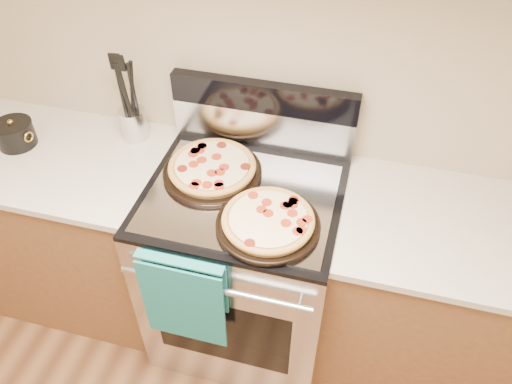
% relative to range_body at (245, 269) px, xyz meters
% --- Properties ---
extents(wall_back, '(4.00, 0.00, 4.00)m').
position_rel_range_body_xyz_m(wall_back, '(0.00, 0.35, 0.90)').
color(wall_back, tan).
rests_on(wall_back, ground).
extents(range_body, '(0.76, 0.68, 0.90)m').
position_rel_range_body_xyz_m(range_body, '(0.00, 0.00, 0.00)').
color(range_body, '#B7B7BC').
rests_on(range_body, ground).
extents(oven_window, '(0.56, 0.01, 0.40)m').
position_rel_range_body_xyz_m(oven_window, '(0.00, -0.34, 0.00)').
color(oven_window, black).
rests_on(oven_window, range_body).
extents(cooktop, '(0.76, 0.68, 0.02)m').
position_rel_range_body_xyz_m(cooktop, '(0.00, 0.00, 0.46)').
color(cooktop, black).
rests_on(cooktop, range_body).
extents(backsplash_lower, '(0.76, 0.06, 0.18)m').
position_rel_range_body_xyz_m(backsplash_lower, '(0.00, 0.31, 0.56)').
color(backsplash_lower, silver).
rests_on(backsplash_lower, cooktop).
extents(backsplash_upper, '(0.76, 0.06, 0.12)m').
position_rel_range_body_xyz_m(backsplash_upper, '(0.00, 0.31, 0.71)').
color(backsplash_upper, black).
rests_on(backsplash_upper, backsplash_lower).
extents(oven_handle, '(0.70, 0.03, 0.03)m').
position_rel_range_body_xyz_m(oven_handle, '(0.00, -0.38, 0.35)').
color(oven_handle, silver).
rests_on(oven_handle, range_body).
extents(dish_towel, '(0.32, 0.05, 0.42)m').
position_rel_range_body_xyz_m(dish_towel, '(-0.12, -0.38, 0.25)').
color(dish_towel, '#177570').
rests_on(dish_towel, oven_handle).
extents(foil_sheet, '(0.70, 0.55, 0.01)m').
position_rel_range_body_xyz_m(foil_sheet, '(0.00, -0.03, 0.47)').
color(foil_sheet, gray).
rests_on(foil_sheet, cooktop).
extents(cabinet_left, '(1.00, 0.62, 0.88)m').
position_rel_range_body_xyz_m(cabinet_left, '(-0.88, 0.03, -0.01)').
color(cabinet_left, brown).
rests_on(cabinet_left, ground).
extents(countertop_left, '(1.02, 0.64, 0.03)m').
position_rel_range_body_xyz_m(countertop_left, '(-0.88, 0.03, 0.45)').
color(countertop_left, '#BDB7A9').
rests_on(countertop_left, cabinet_left).
extents(cabinet_right, '(1.00, 0.62, 0.88)m').
position_rel_range_body_xyz_m(cabinet_right, '(0.88, 0.03, -0.01)').
color(cabinet_right, brown).
rests_on(cabinet_right, ground).
extents(countertop_right, '(1.02, 0.64, 0.03)m').
position_rel_range_body_xyz_m(countertop_right, '(0.88, 0.03, 0.45)').
color(countertop_right, '#BDB7A9').
rests_on(countertop_right, cabinet_right).
extents(pepperoni_pizza_back, '(0.47, 0.47, 0.05)m').
position_rel_range_body_xyz_m(pepperoni_pizza_back, '(-0.15, 0.07, 0.50)').
color(pepperoni_pizza_back, '#C18A3B').
rests_on(pepperoni_pizza_back, foil_sheet).
extents(pepperoni_pizza_front, '(0.42, 0.42, 0.05)m').
position_rel_range_body_xyz_m(pepperoni_pizza_front, '(0.14, -0.15, 0.50)').
color(pepperoni_pizza_front, '#C18A3B').
rests_on(pepperoni_pizza_front, foil_sheet).
extents(utensil_crock, '(0.14, 0.14, 0.14)m').
position_rel_range_body_xyz_m(utensil_crock, '(-0.55, 0.23, 0.53)').
color(utensil_crock, silver).
rests_on(utensil_crock, countertop_left).
extents(saucepan, '(0.19, 0.19, 0.10)m').
position_rel_range_body_xyz_m(saucepan, '(-1.03, 0.06, 0.51)').
color(saucepan, black).
rests_on(saucepan, countertop_left).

